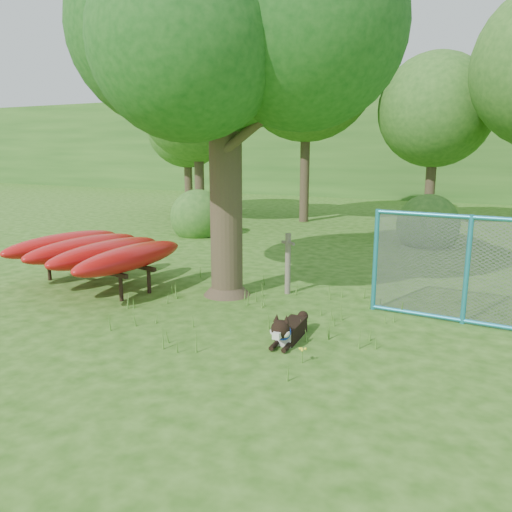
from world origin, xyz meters
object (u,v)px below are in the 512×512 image
at_px(fence_section, 467,270).
at_px(husky_dog, 288,330).
at_px(kayak_rack, 95,250).
at_px(oak_tree, 223,14).

bearing_deg(fence_section, husky_dog, -134.62).
xyz_separation_m(husky_dog, fence_section, (2.24, 1.99, 0.71)).
distance_m(kayak_rack, fence_section, 7.01).
bearing_deg(husky_dog, oak_tree, 135.11).
xyz_separation_m(kayak_rack, husky_dog, (4.71, -1.09, -0.57)).
bearing_deg(oak_tree, fence_section, 2.50).
relative_size(husky_dog, fence_section, 0.39).
height_order(kayak_rack, fence_section, fence_section).
bearing_deg(kayak_rack, fence_section, 19.18).
xyz_separation_m(oak_tree, kayak_rack, (-2.67, -0.71, -4.33)).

